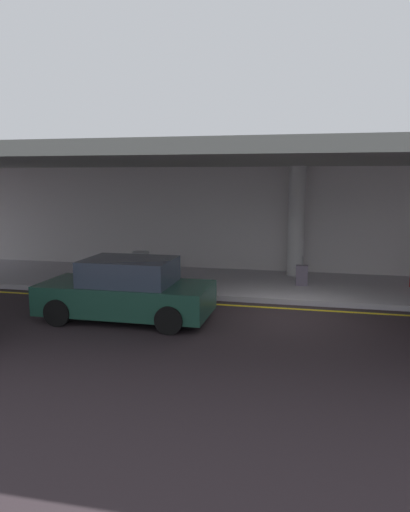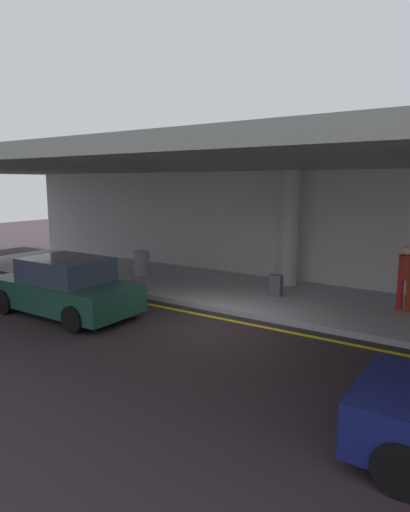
% 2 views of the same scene
% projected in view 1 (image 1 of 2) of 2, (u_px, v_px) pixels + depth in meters
% --- Properties ---
extents(ground_plane, '(60.00, 60.00, 0.00)m').
position_uv_depth(ground_plane, '(286.00, 315.00, 12.49)').
color(ground_plane, '#2C2327').
extents(sidewalk, '(26.00, 4.20, 0.15)m').
position_uv_depth(sidewalk, '(292.00, 286.00, 15.47)').
color(sidewalk, '#A7A2AA').
rests_on(sidewalk, ground).
extents(lane_stripe_yellow, '(26.00, 0.14, 0.01)m').
position_uv_depth(lane_stripe_yellow, '(287.00, 308.00, 13.07)').
color(lane_stripe_yellow, yellow).
rests_on(lane_stripe_yellow, ground).
extents(support_column_far_left, '(0.56, 0.56, 3.65)m').
position_uv_depth(support_column_far_left, '(296.00, 221.00, 16.54)').
color(support_column_far_left, '#A9A7A8').
rests_on(support_column_far_left, sidewalk).
extents(ceiling_overhang, '(28.00, 13.20, 0.30)m').
position_uv_depth(ceiling_overhang, '(295.00, 159.00, 14.38)').
color(ceiling_overhang, gray).
rests_on(ceiling_overhang, support_column_far_left).
extents(terminal_back_wall, '(26.00, 0.30, 3.80)m').
position_uv_depth(terminal_back_wall, '(297.00, 222.00, 17.35)').
color(terminal_back_wall, '#B8B1B2').
rests_on(terminal_back_wall, ground).
extents(car_dark_green, '(4.10, 1.92, 1.50)m').
position_uv_depth(car_dark_green, '(127.00, 291.00, 11.95)').
color(car_dark_green, '#1A3E31').
rests_on(car_dark_green, ground).
extents(suitcase_upright_primary, '(0.36, 0.22, 0.90)m').
position_uv_depth(suitcase_upright_primary, '(302.00, 275.00, 15.18)').
color(suitcase_upright_primary, '#584F60').
rests_on(suitcase_upright_primary, sidewalk).
extents(trash_bin_steel, '(0.56, 0.56, 0.85)m').
position_uv_depth(trash_bin_steel, '(141.00, 264.00, 16.42)').
color(trash_bin_steel, gray).
rests_on(trash_bin_steel, sidewalk).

